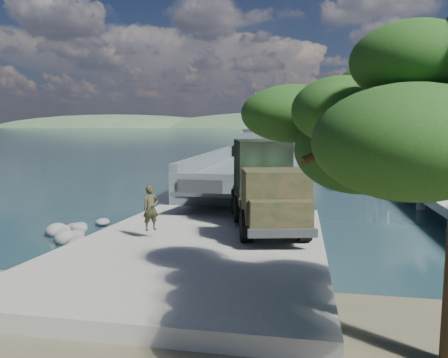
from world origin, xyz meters
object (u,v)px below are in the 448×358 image
landing_craft (255,172)px  sailboat_far (399,163)px  soldier (151,217)px  overhang_tree (437,114)px  pier (414,170)px  military_truck (265,184)px

landing_craft → sailboat_far: landing_craft is taller
soldier → landing_craft: bearing=42.6°
sailboat_far → landing_craft: bearing=-136.3°
overhang_tree → pier: bearing=77.3°
overhang_tree → sailboat_far: bearing=79.1°
military_truck → sailboat_far: (13.67, 37.19, -2.09)m
military_truck → overhang_tree: (4.37, -11.14, 3.03)m
sailboat_far → overhang_tree: sailboat_far is taller
pier → sailboat_far: sailboat_far is taller
military_truck → overhang_tree: size_ratio=1.19×
soldier → overhang_tree: bearing=-83.9°
military_truck → sailboat_far: bearing=56.8°
pier → sailboat_far: (3.01, 20.34, -1.19)m
pier → sailboat_far: bearing=81.6°
soldier → overhang_tree: overhang_tree is taller
pier → military_truck: pier is taller
sailboat_far → military_truck: bearing=-112.3°
landing_craft → sailboat_far: (16.37, 16.87, -0.38)m
pier → military_truck: (-10.66, -16.86, 0.89)m
landing_craft → soldier: bearing=-94.2°
landing_craft → military_truck: size_ratio=3.64×
landing_craft → soldier: landing_craft is taller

